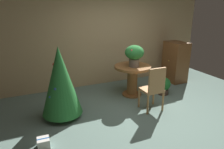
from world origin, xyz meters
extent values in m
plane|color=slate|center=(0.00, 0.00, 0.00)|extent=(6.60, 6.60, 0.00)
cube|color=tan|center=(0.00, 2.20, 1.30)|extent=(6.00, 0.10, 2.60)
cylinder|color=brown|center=(0.15, 1.05, 0.02)|extent=(0.49, 0.49, 0.04)
cylinder|color=brown|center=(0.15, 1.05, 0.38)|extent=(0.26, 0.26, 0.68)
cylinder|color=brown|center=(0.15, 1.05, 0.75)|extent=(0.90, 0.90, 0.06)
cylinder|color=#665B51|center=(0.14, 0.97, 0.87)|extent=(0.24, 0.24, 0.19)
ellipsoid|color=#287533|center=(0.14, 0.97, 1.13)|extent=(0.45, 0.45, 0.34)
sphere|color=red|center=(0.03, 0.94, 1.16)|extent=(0.07, 0.07, 0.07)
sphere|color=red|center=(0.02, 0.87, 1.19)|extent=(0.08, 0.08, 0.08)
cylinder|color=#B27F4C|center=(-0.04, 0.39, 0.21)|extent=(0.04, 0.04, 0.43)
cylinder|color=#B27F4C|center=(0.35, 0.39, 0.21)|extent=(0.04, 0.04, 0.43)
cylinder|color=#B27F4C|center=(-0.04, 0.04, 0.21)|extent=(0.04, 0.04, 0.43)
cylinder|color=#B27F4C|center=(0.35, 0.04, 0.21)|extent=(0.04, 0.04, 0.43)
cube|color=#B27F4C|center=(0.15, 0.21, 0.45)|extent=(0.43, 0.40, 0.05)
cube|color=#B27F4C|center=(0.15, 0.04, 0.73)|extent=(0.39, 0.05, 0.51)
cylinder|color=brown|center=(-1.68, 0.67, 0.04)|extent=(0.10, 0.10, 0.08)
cone|color=#287533|center=(-1.68, 0.67, 0.77)|extent=(0.81, 0.81, 1.38)
sphere|color=red|center=(-1.76, 0.72, 1.11)|extent=(0.06, 0.06, 0.06)
sphere|color=#2D51A8|center=(-1.81, 0.51, 0.69)|extent=(0.06, 0.06, 0.06)
sphere|color=gold|center=(-1.39, 0.73, 0.34)|extent=(0.07, 0.07, 0.07)
sphere|color=#2D51A8|center=(-1.92, 0.56, 0.52)|extent=(0.05, 0.05, 0.05)
sphere|color=red|center=(-1.61, 0.80, 0.92)|extent=(0.07, 0.07, 0.07)
cube|color=silver|center=(-2.17, -0.21, 0.08)|extent=(0.20, 0.19, 0.16)
cube|color=#1E569E|center=(-2.17, -0.21, 0.08)|extent=(0.19, 0.04, 0.16)
cube|color=brown|center=(1.85, 1.48, 0.59)|extent=(0.48, 0.67, 1.18)
sphere|color=#B29338|center=(1.60, 1.48, 0.65)|extent=(0.04, 0.04, 0.04)
cylinder|color=#4C382D|center=(0.92, 0.76, 0.07)|extent=(0.26, 0.26, 0.14)
sphere|color=#1E6628|center=(0.92, 0.76, 0.28)|extent=(0.34, 0.34, 0.34)
camera|label=1|loc=(-2.30, -3.23, 2.17)|focal=33.34mm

